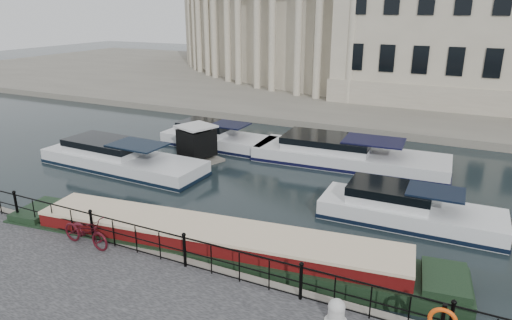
{
  "coord_description": "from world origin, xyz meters",
  "views": [
    {
      "loc": [
        7.77,
        -12.94,
        8.63
      ],
      "look_at": [
        0.5,
        2.0,
        3.0
      ],
      "focal_mm": 32.0,
      "sensor_mm": 36.0,
      "label": 1
    }
  ],
  "objects_px": {
    "harbour_hut": "(197,145)",
    "bicycle": "(86,232)",
    "narrowboat": "(214,248)",
    "mooring_bollard": "(336,311)"
  },
  "relations": [
    {
      "from": "bicycle",
      "to": "narrowboat",
      "type": "height_order",
      "value": "bicycle"
    },
    {
      "from": "narrowboat",
      "to": "harbour_hut",
      "type": "relative_size",
      "value": 5.48
    },
    {
      "from": "narrowboat",
      "to": "mooring_bollard",
      "type": "bearing_deg",
      "value": -30.42
    },
    {
      "from": "mooring_bollard",
      "to": "harbour_hut",
      "type": "distance_m",
      "value": 16.2
    },
    {
      "from": "mooring_bollard",
      "to": "harbour_hut",
      "type": "height_order",
      "value": "harbour_hut"
    },
    {
      "from": "mooring_bollard",
      "to": "narrowboat",
      "type": "height_order",
      "value": "mooring_bollard"
    },
    {
      "from": "mooring_bollard",
      "to": "narrowboat",
      "type": "bearing_deg",
      "value": 156.7
    },
    {
      "from": "mooring_bollard",
      "to": "narrowboat",
      "type": "xyz_separation_m",
      "value": [
        -5.17,
        2.23,
        -0.51
      ]
    },
    {
      "from": "bicycle",
      "to": "harbour_hut",
      "type": "xyz_separation_m",
      "value": [
        -2.56,
        11.07,
        -0.15
      ]
    },
    {
      "from": "harbour_hut",
      "to": "bicycle",
      "type": "bearing_deg",
      "value": -56.87
    }
  ]
}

